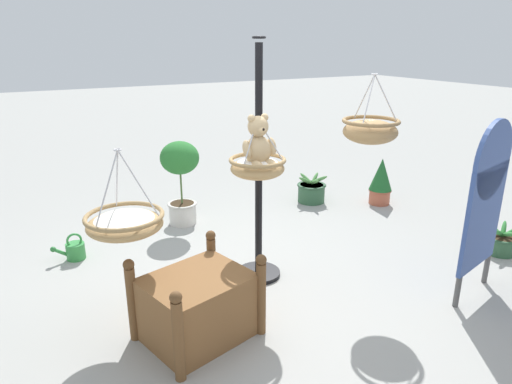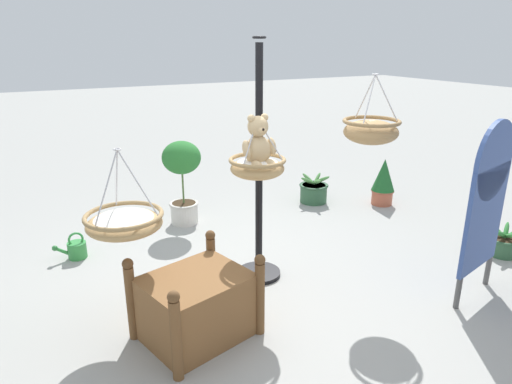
{
  "view_description": "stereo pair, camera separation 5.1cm",
  "coord_description": "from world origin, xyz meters",
  "px_view_note": "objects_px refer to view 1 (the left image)",
  "views": [
    {
      "loc": [
        1.89,
        3.51,
        2.3
      ],
      "look_at": [
        0.02,
        0.05,
        0.97
      ],
      "focal_mm": 31.97,
      "sensor_mm": 36.0,
      "label": 1
    },
    {
      "loc": [
        1.85,
        3.54,
        2.3
      ],
      "look_at": [
        0.02,
        0.05,
        0.97
      ],
      "focal_mm": 31.97,
      "sensor_mm": 36.0,
      "label": 2
    }
  ],
  "objects_px": {
    "display_pole_central": "(259,210)",
    "potted_plant_tall_leafy": "(180,174)",
    "hanging_basket_with_teddy": "(257,167)",
    "teddy_bear": "(259,145)",
    "wooden_planter_box": "(198,304)",
    "hanging_basket_right_low": "(125,223)",
    "potted_plant_flowering_red": "(501,242)",
    "hanging_basket_left_high": "(370,130)",
    "display_sign_board": "(487,196)",
    "potted_plant_small_succulent": "(311,191)",
    "watering_can": "(75,250)",
    "potted_plant_bushy_green": "(381,181)"
  },
  "relations": [
    {
      "from": "hanging_basket_left_high",
      "to": "potted_plant_flowering_red",
      "type": "xyz_separation_m",
      "value": [
        -1.72,
        0.38,
        -1.36
      ]
    },
    {
      "from": "hanging_basket_right_low",
      "to": "display_sign_board",
      "type": "xyz_separation_m",
      "value": [
        -2.92,
        1.04,
        0.05
      ]
    },
    {
      "from": "display_pole_central",
      "to": "watering_can",
      "type": "bearing_deg",
      "value": -38.53
    },
    {
      "from": "potted_plant_flowering_red",
      "to": "watering_can",
      "type": "distance_m",
      "value": 4.73
    },
    {
      "from": "teddy_bear",
      "to": "display_pole_central",
      "type": "bearing_deg",
      "value": -118.82
    },
    {
      "from": "teddy_bear",
      "to": "hanging_basket_left_high",
      "type": "distance_m",
      "value": 1.08
    },
    {
      "from": "wooden_planter_box",
      "to": "display_sign_board",
      "type": "xyz_separation_m",
      "value": [
        -2.5,
        0.63,
        0.69
      ]
    },
    {
      "from": "hanging_basket_right_low",
      "to": "potted_plant_small_succulent",
      "type": "height_order",
      "value": "hanging_basket_right_low"
    },
    {
      "from": "hanging_basket_right_low",
      "to": "potted_plant_flowering_red",
      "type": "xyz_separation_m",
      "value": [
        -3.96,
        0.62,
        -0.79
      ]
    },
    {
      "from": "hanging_basket_with_teddy",
      "to": "hanging_basket_right_low",
      "type": "relative_size",
      "value": 0.77
    },
    {
      "from": "hanging_basket_with_teddy",
      "to": "hanging_basket_right_low",
      "type": "xyz_separation_m",
      "value": [
        1.18,
        -0.01,
        -0.3
      ]
    },
    {
      "from": "hanging_basket_with_teddy",
      "to": "display_pole_central",
      "type": "bearing_deg",
      "value": -120.96
    },
    {
      "from": "teddy_bear",
      "to": "hanging_basket_right_low",
      "type": "height_order",
      "value": "teddy_bear"
    },
    {
      "from": "display_pole_central",
      "to": "teddy_bear",
      "type": "bearing_deg",
      "value": 61.18
    },
    {
      "from": "hanging_basket_left_high",
      "to": "display_sign_board",
      "type": "distance_m",
      "value": 1.17
    },
    {
      "from": "teddy_bear",
      "to": "potted_plant_small_succulent",
      "type": "height_order",
      "value": "teddy_bear"
    },
    {
      "from": "display_pole_central",
      "to": "display_sign_board",
      "type": "distance_m",
      "value": 2.06
    },
    {
      "from": "potted_plant_small_succulent",
      "to": "watering_can",
      "type": "distance_m",
      "value": 3.36
    },
    {
      "from": "display_sign_board",
      "to": "potted_plant_small_succulent",
      "type": "bearing_deg",
      "value": -93.14
    },
    {
      "from": "display_pole_central",
      "to": "hanging_basket_right_low",
      "type": "relative_size",
      "value": 3.36
    },
    {
      "from": "hanging_basket_left_high",
      "to": "display_pole_central",
      "type": "bearing_deg",
      "value": -27.73
    },
    {
      "from": "hanging_basket_right_low",
      "to": "potted_plant_tall_leafy",
      "type": "xyz_separation_m",
      "value": [
        -1.12,
        -1.92,
        -0.26
      ]
    },
    {
      "from": "potted_plant_tall_leafy",
      "to": "potted_plant_small_succulent",
      "type": "height_order",
      "value": "potted_plant_tall_leafy"
    },
    {
      "from": "potted_plant_flowering_red",
      "to": "potted_plant_small_succulent",
      "type": "relative_size",
      "value": 0.9
    },
    {
      "from": "hanging_basket_with_teddy",
      "to": "watering_can",
      "type": "height_order",
      "value": "hanging_basket_with_teddy"
    },
    {
      "from": "wooden_planter_box",
      "to": "potted_plant_flowering_red",
      "type": "relative_size",
      "value": 2.52
    },
    {
      "from": "hanging_basket_with_teddy",
      "to": "hanging_basket_right_low",
      "type": "height_order",
      "value": "hanging_basket_with_teddy"
    },
    {
      "from": "teddy_bear",
      "to": "wooden_planter_box",
      "type": "height_order",
      "value": "teddy_bear"
    },
    {
      "from": "potted_plant_flowering_red",
      "to": "potted_plant_tall_leafy",
      "type": "relative_size",
      "value": 0.37
    },
    {
      "from": "hanging_basket_right_low",
      "to": "potted_plant_tall_leafy",
      "type": "relative_size",
      "value": 0.63
    },
    {
      "from": "wooden_planter_box",
      "to": "potted_plant_tall_leafy",
      "type": "bearing_deg",
      "value": -106.82
    },
    {
      "from": "display_pole_central",
      "to": "potted_plant_tall_leafy",
      "type": "xyz_separation_m",
      "value": [
        0.2,
        -1.68,
        -0.04
      ]
    },
    {
      "from": "wooden_planter_box",
      "to": "display_pole_central",
      "type": "bearing_deg",
      "value": -144.56
    },
    {
      "from": "teddy_bear",
      "to": "hanging_basket_with_teddy",
      "type": "bearing_deg",
      "value": -90.0
    },
    {
      "from": "potted_plant_tall_leafy",
      "to": "potted_plant_bushy_green",
      "type": "distance_m",
      "value": 2.88
    },
    {
      "from": "teddy_bear",
      "to": "hanging_basket_left_high",
      "type": "height_order",
      "value": "hanging_basket_left_high"
    },
    {
      "from": "display_pole_central",
      "to": "potted_plant_tall_leafy",
      "type": "relative_size",
      "value": 2.13
    },
    {
      "from": "hanging_basket_with_teddy",
      "to": "teddy_bear",
      "type": "height_order",
      "value": "teddy_bear"
    },
    {
      "from": "display_sign_board",
      "to": "wooden_planter_box",
      "type": "bearing_deg",
      "value": -14.11
    },
    {
      "from": "hanging_basket_right_low",
      "to": "wooden_planter_box",
      "type": "height_order",
      "value": "hanging_basket_right_low"
    },
    {
      "from": "hanging_basket_with_teddy",
      "to": "potted_plant_small_succulent",
      "type": "height_order",
      "value": "hanging_basket_with_teddy"
    },
    {
      "from": "potted_plant_bushy_green",
      "to": "display_sign_board",
      "type": "distance_m",
      "value": 2.58
    },
    {
      "from": "teddy_bear",
      "to": "potted_plant_small_succulent",
      "type": "relative_size",
      "value": 1.03
    },
    {
      "from": "hanging_basket_left_high",
      "to": "wooden_planter_box",
      "type": "bearing_deg",
      "value": 5.27
    },
    {
      "from": "display_sign_board",
      "to": "watering_can",
      "type": "distance_m",
      "value": 4.17
    },
    {
      "from": "hanging_basket_left_high",
      "to": "potted_plant_flowering_red",
      "type": "height_order",
      "value": "hanging_basket_left_high"
    },
    {
      "from": "teddy_bear",
      "to": "potted_plant_flowering_red",
      "type": "xyz_separation_m",
      "value": [
        -2.78,
        0.58,
        -1.29
      ]
    },
    {
      "from": "teddy_bear",
      "to": "display_sign_board",
      "type": "bearing_deg",
      "value": 150.07
    },
    {
      "from": "hanging_basket_left_high",
      "to": "wooden_planter_box",
      "type": "height_order",
      "value": "hanging_basket_left_high"
    },
    {
      "from": "hanging_basket_with_teddy",
      "to": "potted_plant_flowering_red",
      "type": "distance_m",
      "value": 3.05
    }
  ]
}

